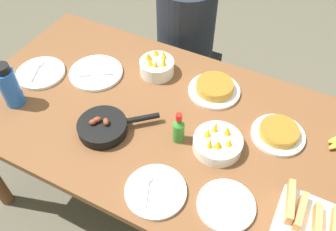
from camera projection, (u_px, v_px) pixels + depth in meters
The scene contains 15 objects.
ground_plane at pixel (168, 203), 2.10m from camera, with size 14.00×14.00×0.00m, color #565142.
dining_table at pixel (168, 133), 1.61m from camera, with size 1.83×0.95×0.75m.
melon_tray at pixel (320, 228), 1.18m from camera, with size 0.30×0.21×0.10m.
skillet at pixel (104, 127), 1.48m from camera, with size 0.29×0.27×0.08m.
frittata_plate_center at pixel (279, 133), 1.47m from camera, with size 0.22×0.22×0.05m.
frittata_plate_side at pixel (214, 88), 1.64m from camera, with size 0.24×0.24×0.06m.
empty_plate_near_front at pixel (41, 73), 1.74m from camera, with size 0.24×0.24×0.02m.
empty_plate_far_left at pixel (96, 73), 1.74m from camera, with size 0.26×0.26×0.02m.
empty_plate_far_right at pixel (156, 191), 1.30m from camera, with size 0.23×0.23×0.02m.
empty_plate_mid_edge at pixel (226, 205), 1.26m from camera, with size 0.21×0.21×0.02m.
fruit_bowl_mango at pixel (217, 143), 1.42m from camera, with size 0.20×0.20×0.11m.
fruit_bowl_citrus at pixel (157, 66), 1.72m from camera, with size 0.17×0.17×0.12m.
water_bottle at pixel (9, 86), 1.54m from camera, with size 0.09×0.09×0.22m.
hot_sauce_bottle at pixel (179, 129), 1.42m from camera, with size 0.05×0.05×0.15m.
person_figure at pixel (185, 57), 2.21m from camera, with size 0.37×0.37×1.22m.
Camera 1 is at (0.46, -0.90, 1.91)m, focal length 38.00 mm.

